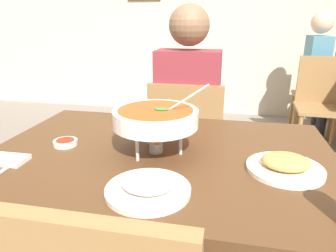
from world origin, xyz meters
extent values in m
cube|color=#51331C|center=(0.00, 0.00, 0.75)|extent=(1.25, 0.87, 0.04)
cylinder|color=#51331C|center=(-0.56, 0.37, 0.37)|extent=(0.07, 0.07, 0.73)
cylinder|color=#51331C|center=(0.56, 0.37, 0.37)|extent=(0.07, 0.07, 0.73)
cube|color=olive|center=(0.00, 0.81, 0.43)|extent=(0.44, 0.44, 0.03)
cube|color=olive|center=(0.00, 0.61, 0.68)|extent=(0.42, 0.04, 0.45)
cylinder|color=olive|center=(0.19, 1.00, 0.21)|extent=(0.04, 0.04, 0.42)
cylinder|color=olive|center=(-0.19, 1.00, 0.21)|extent=(0.04, 0.04, 0.42)
cylinder|color=olive|center=(0.19, 0.62, 0.21)|extent=(0.04, 0.04, 0.42)
cylinder|color=olive|center=(-0.19, 0.62, 0.21)|extent=(0.04, 0.04, 0.42)
cylinder|color=#2D2D38|center=(0.10, 0.83, 0.23)|extent=(0.10, 0.10, 0.45)
cylinder|color=#2D2D38|center=(-0.10, 0.83, 0.23)|extent=(0.10, 0.10, 0.45)
cube|color=#2D2D38|center=(0.00, 0.79, 0.51)|extent=(0.32, 0.32, 0.12)
cube|color=maroon|center=(0.00, 0.71, 0.82)|extent=(0.36, 0.20, 0.50)
sphere|color=#846047|center=(0.00, 0.71, 1.20)|extent=(0.22, 0.22, 0.22)
cylinder|color=maroon|center=(0.16, 0.91, 0.77)|extent=(0.08, 0.28, 0.08)
cylinder|color=maroon|center=(-0.16, 0.91, 0.77)|extent=(0.08, 0.28, 0.08)
cylinder|color=silver|center=(0.08, 0.00, 0.82)|extent=(0.01, 0.01, 0.10)
cylinder|color=silver|center=(-0.06, 0.07, 0.82)|extent=(0.01, 0.01, 0.10)
cylinder|color=silver|center=(-0.06, -0.08, 0.82)|extent=(0.01, 0.01, 0.10)
torus|color=silver|center=(-0.01, 0.00, 0.87)|extent=(0.21, 0.21, 0.01)
cylinder|color=#B2B2B7|center=(-0.01, 0.00, 0.79)|extent=(0.05, 0.05, 0.04)
cone|color=orange|center=(-0.01, 0.00, 0.82)|extent=(0.02, 0.02, 0.04)
cylinder|color=white|center=(-0.01, 0.00, 0.90)|extent=(0.30, 0.30, 0.06)
cylinder|color=#994C1E|center=(-0.01, 0.00, 0.93)|extent=(0.26, 0.26, 0.01)
ellipsoid|color=#388433|center=(0.01, 0.00, 0.94)|extent=(0.05, 0.03, 0.01)
cylinder|color=silver|center=(0.08, 0.02, 0.96)|extent=(0.18, 0.01, 0.13)
cylinder|color=white|center=(0.03, -0.27, 0.78)|extent=(0.24, 0.24, 0.01)
ellipsoid|color=white|center=(0.03, -0.27, 0.81)|extent=(0.15, 0.13, 0.04)
cylinder|color=white|center=(0.42, -0.06, 0.78)|extent=(0.24, 0.24, 0.01)
ellipsoid|color=tan|center=(0.42, -0.06, 0.81)|extent=(0.15, 0.13, 0.04)
cylinder|color=white|center=(-0.37, -0.01, 0.78)|extent=(0.09, 0.09, 0.02)
cylinder|color=maroon|center=(-0.37, -0.01, 0.79)|extent=(0.07, 0.07, 0.01)
cube|color=white|center=(-0.48, -0.18, 0.78)|extent=(0.12, 0.08, 0.02)
cube|color=silver|center=(-0.45, -0.23, 0.78)|extent=(0.02, 0.17, 0.01)
cylinder|color=brown|center=(1.32, 2.37, 0.37)|extent=(0.07, 0.07, 0.73)
cube|color=olive|center=(1.16, 2.54, 0.43)|extent=(0.45, 0.45, 0.03)
cylinder|color=olive|center=(0.97, 2.73, 0.21)|extent=(0.04, 0.04, 0.42)
cylinder|color=olive|center=(0.96, 2.35, 0.21)|extent=(0.04, 0.04, 0.42)
cylinder|color=olive|center=(1.35, 2.72, 0.21)|extent=(0.04, 0.04, 0.42)
cylinder|color=olive|center=(1.34, 2.34, 0.21)|extent=(0.04, 0.04, 0.42)
cube|color=olive|center=(1.08, 1.99, 0.43)|extent=(0.46, 0.46, 0.03)
cube|color=olive|center=(1.09, 2.19, 0.68)|extent=(0.42, 0.06, 0.45)
cylinder|color=olive|center=(0.88, 1.81, 0.21)|extent=(0.04, 0.04, 0.42)
cylinder|color=olive|center=(0.90, 2.19, 0.21)|extent=(0.04, 0.04, 0.42)
cylinder|color=olive|center=(1.28, 2.17, 0.21)|extent=(0.04, 0.04, 0.42)
cylinder|color=#2D2D38|center=(1.23, 2.44, 0.23)|extent=(0.10, 0.10, 0.45)
cylinder|color=#2D2D38|center=(1.23, 2.64, 0.23)|extent=(0.10, 0.10, 0.45)
cube|color=#2D2D38|center=(1.19, 2.54, 0.51)|extent=(0.32, 0.32, 0.12)
cube|color=teal|center=(1.11, 2.54, 0.82)|extent=(0.20, 0.36, 0.50)
sphere|color=beige|center=(1.11, 2.54, 1.20)|extent=(0.22, 0.22, 0.22)
cylinder|color=teal|center=(1.31, 2.70, 0.77)|extent=(0.28, 0.08, 0.08)
camera|label=1|loc=(0.23, -0.99, 1.23)|focal=32.80mm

